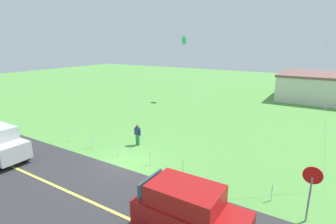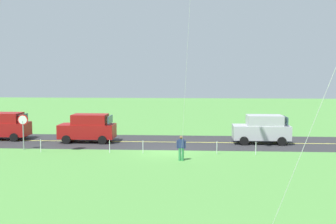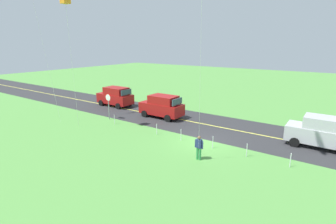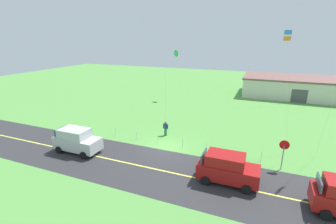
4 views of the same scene
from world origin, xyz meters
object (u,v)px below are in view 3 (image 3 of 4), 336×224
at_px(car_suv_foreground, 162,106).
at_px(car_parked_east_near, 115,96).
at_px(car_parked_west_near, 322,132).
at_px(stop_sign, 108,101).
at_px(person_adult_near, 199,147).

relative_size(car_suv_foreground, car_parked_east_near, 1.00).
distance_m(car_parked_west_near, car_parked_east_near, 21.22).
xyz_separation_m(car_suv_foreground, car_parked_west_near, (-13.81, -0.24, 0.00)).
relative_size(car_suv_foreground, stop_sign, 1.72).
height_order(car_suv_foreground, stop_sign, stop_sign).
xyz_separation_m(car_parked_east_near, person_adult_near, (-15.07, 7.31, -0.29)).
bearing_deg(car_parked_east_near, stop_sign, 129.63).
bearing_deg(car_suv_foreground, person_adult_near, 139.59).
height_order(stop_sign, person_adult_near, stop_sign).
bearing_deg(car_parked_east_near, person_adult_near, 154.11).
bearing_deg(stop_sign, car_parked_west_near, -167.97).
relative_size(car_parked_west_near, person_adult_near, 2.75).
xyz_separation_m(car_parked_east_near, stop_sign, (-3.58, 4.32, 0.65)).
distance_m(car_parked_east_near, person_adult_near, 16.75).
bearing_deg(car_suv_foreground, car_parked_east_near, -6.11).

